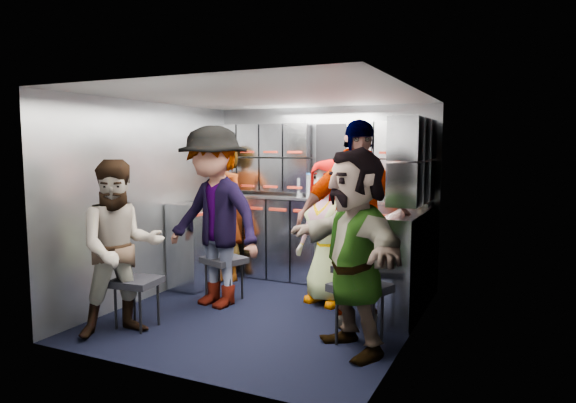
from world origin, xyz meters
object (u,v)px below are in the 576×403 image
at_px(attendant_arc_d, 355,223).
at_px(attendant_arc_b, 214,217).
at_px(jump_seat_near_right, 360,291).
at_px(attendant_arc_c, 329,232).
at_px(jump_seat_mid_right, 360,271).
at_px(jump_seat_mid_left, 224,262).
at_px(jump_seat_center, 335,264).
at_px(attendant_arc_a, 121,248).
at_px(attendant_standing, 225,213).
at_px(attendant_arc_e, 354,250).
at_px(jump_seat_near_left, 136,284).

bearing_deg(attendant_arc_d, attendant_arc_b, 152.55).
height_order(jump_seat_near_right, attendant_arc_c, attendant_arc_c).
bearing_deg(jump_seat_mid_right, attendant_arc_d, -90.00).
bearing_deg(attendant_arc_c, jump_seat_mid_left, -140.60).
distance_m(jump_seat_mid_right, attendant_arc_d, 0.53).
relative_size(jump_seat_mid_right, attendant_arc_b, 0.28).
xyz_separation_m(jump_seat_center, attendant_arc_a, (-1.30, -1.79, 0.39)).
distance_m(attendant_standing, attendant_arc_d, 2.08).
relative_size(attendant_standing, attendant_arc_d, 0.88).
height_order(attendant_arc_c, attendant_arc_e, attendant_arc_e).
relative_size(attendant_arc_a, attendant_arc_c, 1.01).
xyz_separation_m(jump_seat_near_left, jump_seat_center, (1.30, 1.61, -0.03)).
bearing_deg(jump_seat_mid_left, jump_seat_near_left, -105.08).
relative_size(attendant_arc_b, attendant_arc_d, 0.98).
height_order(jump_seat_near_right, attendant_arc_d, attendant_arc_d).
xyz_separation_m(jump_seat_near_left, attendant_arc_c, (1.30, 1.43, 0.35)).
bearing_deg(attendant_arc_a, jump_seat_mid_left, 25.72).
bearing_deg(jump_seat_near_right, attendant_arc_e, -90.00).
height_order(jump_seat_mid_left, attendant_arc_c, attendant_arc_c).
relative_size(jump_seat_center, jump_seat_near_right, 0.83).
relative_size(attendant_arc_c, attendant_arc_e, 0.92).
distance_m(jump_seat_near_right, attendant_arc_e, 0.41).
relative_size(jump_seat_near_right, attendant_arc_a, 0.35).
distance_m(jump_seat_near_left, jump_seat_mid_left, 1.06).
xyz_separation_m(jump_seat_near_left, attendant_arc_b, (0.28, 0.85, 0.52)).
relative_size(attendant_arc_a, attendant_arc_b, 0.83).
relative_size(jump_seat_near_left, attendant_arc_e, 0.28).
distance_m(jump_seat_mid_right, attendant_standing, 2.05).
bearing_deg(attendant_standing, attendant_arc_e, -13.05).
xyz_separation_m(jump_seat_mid_left, jump_seat_mid_right, (1.46, 0.11, 0.03)).
distance_m(jump_seat_near_left, attendant_arc_c, 1.97).
height_order(jump_seat_center, jump_seat_mid_right, jump_seat_mid_right).
height_order(attendant_arc_a, attendant_arc_d, attendant_arc_d).
bearing_deg(jump_seat_center, attendant_arc_e, -64.15).
relative_size(jump_seat_near_left, attendant_arc_d, 0.24).
bearing_deg(jump_seat_near_right, attendant_arc_d, 113.06).
relative_size(jump_seat_mid_left, attendant_standing, 0.31).
bearing_deg(attendant_arc_d, attendant_arc_e, -104.86).
relative_size(jump_seat_near_left, attendant_arc_a, 0.30).
bearing_deg(attendant_arc_c, jump_seat_near_left, -114.27).
distance_m(jump_seat_near_right, attendant_arc_b, 1.75).
distance_m(jump_seat_mid_left, attendant_arc_a, 1.29).
bearing_deg(attendant_arc_e, attendant_standing, -173.33).
distance_m(attendant_arc_a, attendant_arc_e, 1.99).
bearing_deg(attendant_arc_d, jump_seat_near_right, -98.78).
bearing_deg(jump_seat_mid_left, attendant_arc_a, -102.92).
relative_size(jump_seat_near_left, attendant_arc_b, 0.25).
relative_size(jump_seat_center, attendant_arc_e, 0.27).
xyz_separation_m(jump_seat_center, jump_seat_mid_right, (0.43, -0.47, 0.07)).
bearing_deg(attendant_standing, attendant_arc_a, -63.24).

